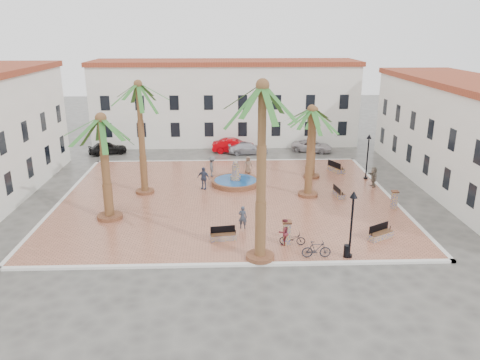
{
  "coord_description": "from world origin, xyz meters",
  "views": [
    {
      "loc": [
        -0.25,
        -34.93,
        12.99
      ],
      "look_at": [
        1.0,
        0.0,
        1.6
      ],
      "focal_mm": 35.0,
      "sensor_mm": 36.0,
      "label": 1
    }
  ],
  "objects_px": {
    "fountain": "(236,181)",
    "palm_sw": "(102,132)",
    "car_silver": "(248,148)",
    "palm_e": "(311,120)",
    "bench_s": "(223,236)",
    "lamppost_s": "(352,213)",
    "bollard_n": "(263,157)",
    "bicycle_a": "(292,239)",
    "palm_nw": "(139,96)",
    "cyclist_b": "(284,232)",
    "pedestrian_east": "(374,177)",
    "bench_e": "(339,194)",
    "car_black": "(108,148)",
    "palm_s": "(262,105)",
    "palm_ne": "(314,118)",
    "cyclist_a": "(243,217)",
    "bench_ne": "(336,169)",
    "pedestrian_fountain_b": "(203,178)",
    "car_red": "(234,146)",
    "bicycle_b": "(316,249)",
    "litter_bin": "(347,251)",
    "bollard_se": "(287,232)",
    "car_white": "(312,146)",
    "lamppost_e": "(368,149)",
    "pedestrian_fountain_a": "(248,165)",
    "bollard_e": "(394,199)",
    "bench_se": "(381,235)",
    "pedestrian_north": "(212,166)"
  },
  "relations": [
    {
      "from": "fountain",
      "to": "palm_sw",
      "type": "bearing_deg",
      "value": -141.58
    },
    {
      "from": "palm_sw",
      "to": "car_silver",
      "type": "distance_m",
      "value": 21.77
    },
    {
      "from": "palm_e",
      "to": "bench_s",
      "type": "relative_size",
      "value": 4.25
    },
    {
      "from": "lamppost_s",
      "to": "bollard_n",
      "type": "height_order",
      "value": "lamppost_s"
    },
    {
      "from": "bicycle_a",
      "to": "palm_nw",
      "type": "bearing_deg",
      "value": 52.38
    },
    {
      "from": "cyclist_b",
      "to": "pedestrian_east",
      "type": "bearing_deg",
      "value": -155.83
    },
    {
      "from": "bench_e",
      "to": "car_black",
      "type": "distance_m",
      "value": 26.07
    },
    {
      "from": "palm_s",
      "to": "palm_e",
      "type": "bearing_deg",
      "value": 66.3
    },
    {
      "from": "palm_ne",
      "to": "cyclist_b",
      "type": "bearing_deg",
      "value": -107.11
    },
    {
      "from": "palm_s",
      "to": "palm_ne",
      "type": "relative_size",
      "value": 1.61
    },
    {
      "from": "palm_sw",
      "to": "car_black",
      "type": "height_order",
      "value": "palm_sw"
    },
    {
      "from": "palm_sw",
      "to": "palm_s",
      "type": "distance_m",
      "value": 12.35
    },
    {
      "from": "palm_e",
      "to": "fountain",
      "type": "bearing_deg",
      "value": 152.17
    },
    {
      "from": "bollard_n",
      "to": "cyclist_a",
      "type": "relative_size",
      "value": 0.81
    },
    {
      "from": "palm_nw",
      "to": "car_silver",
      "type": "bearing_deg",
      "value": 54.31
    },
    {
      "from": "bench_ne",
      "to": "cyclist_a",
      "type": "xyz_separation_m",
      "value": [
        -9.25,
        -12.66,
        0.51
      ]
    },
    {
      "from": "bicycle_a",
      "to": "pedestrian_fountain_b",
      "type": "bearing_deg",
      "value": 34.35
    },
    {
      "from": "palm_e",
      "to": "cyclist_a",
      "type": "bearing_deg",
      "value": -131.25
    },
    {
      "from": "car_red",
      "to": "fountain",
      "type": "bearing_deg",
      "value": -176.73
    },
    {
      "from": "bench_ne",
      "to": "bicycle_b",
      "type": "height_order",
      "value": "bicycle_b"
    },
    {
      "from": "palm_s",
      "to": "cyclist_a",
      "type": "xyz_separation_m",
      "value": [
        -0.84,
        4.36,
        -8.21
      ]
    },
    {
      "from": "palm_e",
      "to": "car_silver",
      "type": "distance_m",
      "value": 15.51
    },
    {
      "from": "car_black",
      "to": "litter_bin",
      "type": "bearing_deg",
      "value": -161.5
    },
    {
      "from": "bench_e",
      "to": "palm_ne",
      "type": "bearing_deg",
      "value": 6.13
    },
    {
      "from": "pedestrian_east",
      "to": "bollard_se",
      "type": "bearing_deg",
      "value": -43.46
    },
    {
      "from": "bench_e",
      "to": "bollard_se",
      "type": "distance_m",
      "value": 10.04
    },
    {
      "from": "pedestrian_east",
      "to": "palm_s",
      "type": "bearing_deg",
      "value": -44.25
    },
    {
      "from": "palm_s",
      "to": "bench_e",
      "type": "distance_m",
      "value": 15.31
    },
    {
      "from": "bench_ne",
      "to": "car_white",
      "type": "relative_size",
      "value": 0.45
    },
    {
      "from": "lamppost_e",
      "to": "car_white",
      "type": "xyz_separation_m",
      "value": [
        -2.95,
        10.4,
        -2.29
      ]
    },
    {
      "from": "litter_bin",
      "to": "pedestrian_fountain_a",
      "type": "relative_size",
      "value": 0.46
    },
    {
      "from": "palm_nw",
      "to": "bench_e",
      "type": "distance_m",
      "value": 17.47
    },
    {
      "from": "palm_s",
      "to": "litter_bin",
      "type": "bearing_deg",
      "value": 0.0
    },
    {
      "from": "bicycle_a",
      "to": "bench_s",
      "type": "bearing_deg",
      "value": 84.52
    },
    {
      "from": "pedestrian_east",
      "to": "car_black",
      "type": "xyz_separation_m",
      "value": [
        -25.18,
        12.15,
        -0.34
      ]
    },
    {
      "from": "palm_sw",
      "to": "bollard_e",
      "type": "xyz_separation_m",
      "value": [
        20.77,
        1.19,
        -5.54
      ]
    },
    {
      "from": "bench_se",
      "to": "lamppost_s",
      "type": "xyz_separation_m",
      "value": [
        -2.65,
        -2.42,
        2.52
      ]
    },
    {
      "from": "cyclist_b",
      "to": "car_silver",
      "type": "distance_m",
      "value": 22.7
    },
    {
      "from": "palm_sw",
      "to": "bollard_n",
      "type": "bearing_deg",
      "value": 48.67
    },
    {
      "from": "lamppost_s",
      "to": "pedestrian_fountain_b",
      "type": "xyz_separation_m",
      "value": [
        -9.02,
        12.57,
        -1.84
      ]
    },
    {
      "from": "pedestrian_fountain_a",
      "to": "lamppost_e",
      "type": "bearing_deg",
      "value": -19.47
    },
    {
      "from": "litter_bin",
      "to": "palm_s",
      "type": "bearing_deg",
      "value": 180.0
    },
    {
      "from": "bicycle_a",
      "to": "car_white",
      "type": "height_order",
      "value": "car_white"
    },
    {
      "from": "bench_se",
      "to": "car_black",
      "type": "distance_m",
      "value": 31.76
    },
    {
      "from": "fountain",
      "to": "palm_e",
      "type": "distance_m",
      "value": 8.73
    },
    {
      "from": "palm_s",
      "to": "pedestrian_fountain_b",
      "type": "xyz_separation_m",
      "value": [
        -3.77,
        12.57,
        -8.05
      ]
    },
    {
      "from": "bollard_e",
      "to": "pedestrian_north",
      "type": "height_order",
      "value": "pedestrian_north"
    },
    {
      "from": "bench_e",
      "to": "bench_ne",
      "type": "xyz_separation_m",
      "value": [
        1.32,
        6.66,
        0.05
      ]
    },
    {
      "from": "car_black",
      "to": "car_white",
      "type": "xyz_separation_m",
      "value": [
        22.23,
        0.35,
        -0.07
      ]
    },
    {
      "from": "palm_nw",
      "to": "bench_e",
      "type": "bearing_deg",
      "value": -5.37
    }
  ]
}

